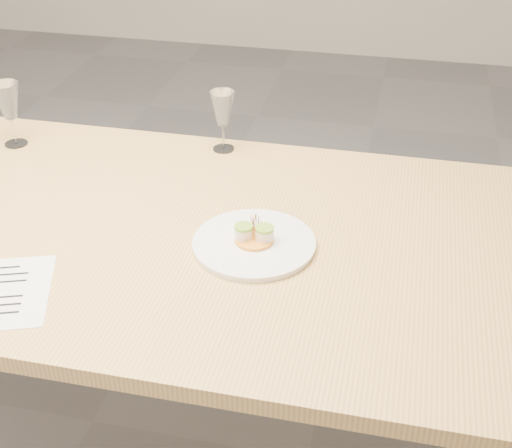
% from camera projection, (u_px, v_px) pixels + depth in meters
% --- Properties ---
extents(ground, '(7.00, 7.00, 0.00)m').
position_uv_depth(ground, '(92.00, 421.00, 2.18)').
color(ground, slate).
rests_on(ground, ground).
extents(dining_table, '(2.40, 1.00, 0.75)m').
position_uv_depth(dining_table, '(59.00, 235.00, 1.81)').
color(dining_table, '#DEAE60').
rests_on(dining_table, ground).
extents(dinner_plate, '(0.29, 0.29, 0.07)m').
position_uv_depth(dinner_plate, '(254.00, 243.00, 1.64)').
color(dinner_plate, white).
rests_on(dinner_plate, dining_table).
extents(recipe_sheet, '(0.27, 0.30, 0.00)m').
position_uv_depth(recipe_sheet, '(2.00, 292.00, 1.50)').
color(recipe_sheet, white).
rests_on(recipe_sheet, dining_table).
extents(wine_glass_2, '(0.08, 0.08, 0.19)m').
position_uv_depth(wine_glass_2, '(8.00, 102.00, 2.03)').
color(wine_glass_2, white).
rests_on(wine_glass_2, dining_table).
extents(wine_glass_3, '(0.07, 0.07, 0.18)m').
position_uv_depth(wine_glass_3, '(223.00, 110.00, 2.01)').
color(wine_glass_3, white).
rests_on(wine_glass_3, dining_table).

